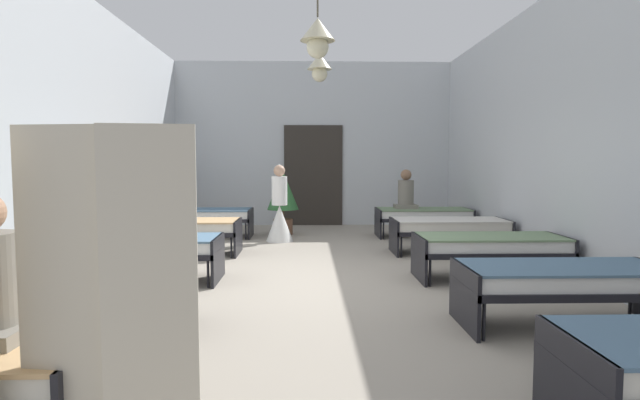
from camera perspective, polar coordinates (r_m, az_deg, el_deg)
The scene contains 14 objects.
ground_plane at distance 6.66m, azimuth -0.11°, elevation -9.42°, with size 7.16×12.13×0.10m, color #9E9384.
room_shell at distance 7.86m, azimuth -0.36°, elevation 7.44°, with size 6.96×11.73×3.91m.
bed_left_row_1 at distance 5.13m, azimuth -25.56°, elevation -8.41°, with size 1.90×0.84×0.57m.
bed_right_row_1 at distance 5.27m, azimuth 25.73°, elevation -8.11°, with size 1.90×0.84×0.57m.
bed_left_row_2 at distance 6.88m, azimuth -19.09°, elevation -5.07°, with size 1.90×0.84×0.57m.
bed_right_row_2 at distance 6.98m, azimuth 18.57°, elevation -4.92°, with size 1.90×0.84×0.57m.
bed_left_row_3 at distance 8.69m, azimuth -15.30°, elevation -3.06°, with size 1.90×0.84×0.57m.
bed_right_row_3 at distance 8.77m, azimuth 14.32°, elevation -2.97°, with size 1.90×0.84×0.57m.
bed_left_row_4 at distance 10.53m, azimuth -12.84°, elevation -1.74°, with size 1.90×0.84×0.57m.
bed_right_row_4 at distance 10.60m, azimuth 11.52°, elevation -1.68°, with size 1.90×0.84×0.57m.
nurse_near_aisle at distance 9.78m, azimuth -4.57°, elevation -1.57°, with size 0.52×0.52×1.49m.
patient_seated_primary at distance 10.55m, azimuth 9.62°, elevation 0.66°, with size 0.44×0.44×0.80m.
potted_plant at distance 10.66m, azimuth -4.19°, elevation 0.60°, with size 0.66×0.66×1.36m.
privacy_screen at distance 2.62m, azimuth -27.35°, elevation -11.27°, with size 1.25×0.21×1.70m.
Camera 1 is at (-0.15, -6.47, 1.53)m, focal length 28.48 mm.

